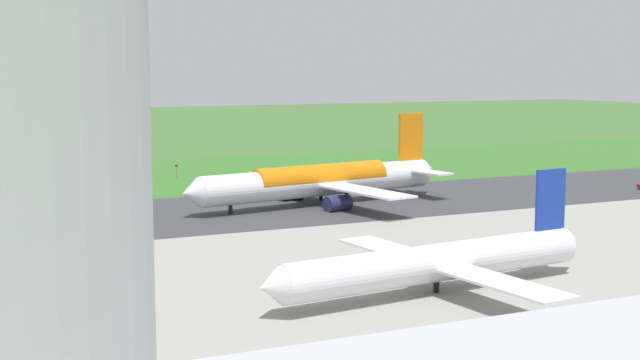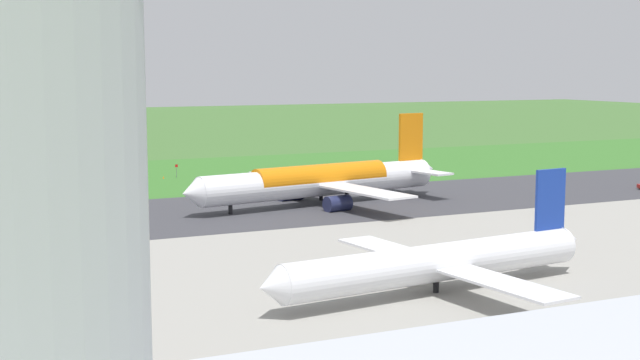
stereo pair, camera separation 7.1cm
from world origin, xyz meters
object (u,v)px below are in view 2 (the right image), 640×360
at_px(airliner_main, 322,181).
at_px(service_truck_fuel, 550,208).
at_px(traffic_cone_orange, 163,177).
at_px(no_stopping_sign, 177,170).
at_px(airliner_parked_mid, 438,262).

xyz_separation_m(airliner_main, service_truck_fuel, (-28.95, 27.28, -2.95)).
bearing_deg(traffic_cone_orange, no_stopping_sign, -166.53).
height_order(airliner_parked_mid, traffic_cone_orange, airliner_parked_mid).
distance_m(service_truck_fuel, traffic_cone_orange, 88.19).
bearing_deg(airliner_main, traffic_cone_orange, -71.91).
relative_size(airliner_main, no_stopping_sign, 18.38).
bearing_deg(traffic_cone_orange, service_truck_fuel, 120.57).
xyz_separation_m(no_stopping_sign, traffic_cone_orange, (3.24, 0.78, -1.45)).
relative_size(no_stopping_sign, traffic_cone_orange, 5.34).
distance_m(airliner_parked_mid, traffic_cone_orange, 110.40).
xyz_separation_m(service_truck_fuel, no_stopping_sign, (41.60, -76.71, 0.33)).
relative_size(airliner_main, traffic_cone_orange, 98.15).
height_order(airliner_main, service_truck_fuel, airliner_main).
relative_size(airliner_parked_mid, service_truck_fuel, 7.18).
relative_size(airliner_parked_mid, no_stopping_sign, 14.74).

